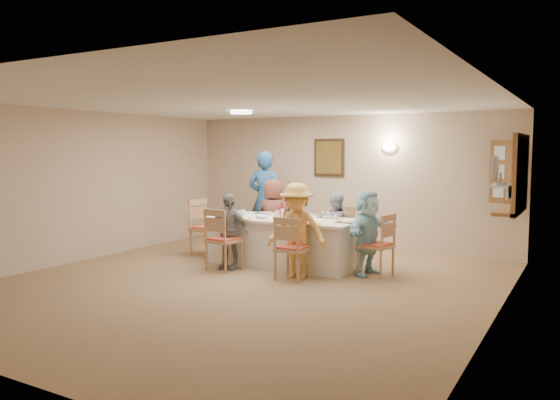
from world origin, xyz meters
The scene contains 49 objects.
ground centered at (0.00, 0.00, 0.00)m, with size 7.00×7.00×0.00m, color #A07D55.
room_walls centered at (0.00, 0.00, 1.51)m, with size 7.00×7.00×7.00m.
wall_picture centered at (-0.30, 3.46, 1.70)m, with size 0.62×0.05×0.72m.
wall_sconce centered at (0.90, 3.44, 1.90)m, with size 0.26×0.09×0.18m, color white.
ceiling_light centered at (-1.00, 1.50, 2.47)m, with size 0.36×0.36×0.05m, color white.
serving_hatch centered at (3.21, 2.40, 1.50)m, with size 0.06×1.50×1.15m, color brown.
hatch_sill centered at (3.09, 2.40, 0.97)m, with size 0.30×1.50×0.05m, color brown.
shutter_door centered at (2.95, 3.16, 1.50)m, with size 0.55×0.04×1.00m, color brown.
fan_shelf centered at (3.13, 1.05, 1.40)m, with size 0.22×0.36×0.03m, color white.
desk_fan centered at (3.10, 1.05, 1.55)m, with size 0.30×0.30×0.28m, color #A5A5A8, non-canonical shape.
dining_table centered at (-0.15, 1.43, 0.38)m, with size 2.46×1.04×0.76m, color white.
chair_back_left centered at (-0.75, 2.23, 0.47)m, with size 0.45×0.45×0.94m, color tan, non-canonical shape.
chair_back_right centered at (0.45, 2.23, 0.45)m, with size 0.43×0.43×0.90m, color tan, non-canonical shape.
chair_front_left centered at (-0.75, 0.63, 0.48)m, with size 0.46×0.46×0.97m, color tan, non-canonical shape.
chair_front_right centered at (0.45, 0.63, 0.46)m, with size 0.44×0.44×0.92m, color tan, non-canonical shape.
chair_left_end centered at (-1.70, 1.43, 0.50)m, with size 0.48×0.48×0.99m, color tan, non-canonical shape.
chair_right_end centered at (1.40, 1.43, 0.47)m, with size 0.45×0.45×0.93m, color tan, non-canonical shape.
diner_back_left centered at (-0.75, 2.11, 0.67)m, with size 0.68×0.46×1.34m, color brown.
diner_back_right centered at (0.45, 2.11, 0.57)m, with size 0.59×0.48×1.14m, color #A8A8C5.
diner_front_left centered at (-0.75, 0.75, 0.59)m, with size 0.71×0.34×1.18m, color gray.
diner_front_right centered at (0.45, 0.75, 0.69)m, with size 0.96×0.66×1.38m, color #FDB64F.
diner_right_end centered at (1.27, 1.43, 0.64)m, with size 0.59×1.23×1.27m, color #ABE6F4.
caregiver centered at (-1.20, 2.58, 0.92)m, with size 0.73×0.53×1.83m, color #275D9A.
placemat_fl centered at (-0.75, 1.01, 0.76)m, with size 0.37×0.27×0.01m, color #472B19.
plate_fl centered at (-0.75, 1.01, 0.77)m, with size 0.26×0.26×0.02m, color white.
napkin_fl centered at (-0.57, 0.96, 0.77)m, with size 0.13×0.13×0.01m, color yellow.
placemat_fr centered at (0.45, 1.01, 0.76)m, with size 0.34×0.26×0.01m, color #472B19.
plate_fr centered at (0.45, 1.01, 0.77)m, with size 0.24×0.24×0.02m, color white.
napkin_fr centered at (0.63, 0.96, 0.77)m, with size 0.15×0.15×0.01m, color yellow.
placemat_bl centered at (-0.75, 1.85, 0.76)m, with size 0.35×0.26×0.01m, color #472B19.
plate_bl centered at (-0.75, 1.85, 0.77)m, with size 0.24×0.24×0.02m, color white.
napkin_bl centered at (-0.57, 1.80, 0.77)m, with size 0.14×0.14×0.01m, color yellow.
placemat_br centered at (0.45, 1.85, 0.76)m, with size 0.37×0.27×0.01m, color #472B19.
plate_br centered at (0.45, 1.85, 0.77)m, with size 0.23×0.23×0.01m, color white.
napkin_br centered at (0.63, 1.80, 0.77)m, with size 0.14×0.14×0.01m, color yellow.
placemat_le centered at (-1.25, 1.43, 0.76)m, with size 0.38×0.28×0.01m, color #472B19.
plate_le centered at (-1.25, 1.43, 0.77)m, with size 0.23×0.23×0.01m, color white.
napkin_le centered at (-1.07, 1.38, 0.77)m, with size 0.13×0.13×0.01m, color yellow.
placemat_re centered at (0.97, 1.43, 0.76)m, with size 0.37×0.27×0.01m, color #472B19.
plate_re centered at (0.97, 1.43, 0.77)m, with size 0.23×0.23×0.01m, color white.
napkin_re centered at (1.15, 1.38, 0.77)m, with size 0.15×0.15×0.01m, color yellow.
teacup_a centered at (-0.92, 1.14, 0.80)m, with size 0.10×0.10×0.08m, color white.
teacup_b centered at (0.28, 1.99, 0.80)m, with size 0.10×0.10×0.08m, color white.
bowl_a centered at (-0.42, 1.20, 0.78)m, with size 0.22×0.22×0.05m, color white.
bowl_b centered at (0.17, 1.66, 0.79)m, with size 0.24×0.24×0.06m, color white.
condiment_ketchup centered at (-0.17, 1.43, 0.89)m, with size 0.13×0.13×0.25m, color #B30F23.
condiment_brown centered at (-0.08, 1.47, 0.86)m, with size 0.09×0.09×0.19m, color #3B220F.
condiment_malt centered at (-0.07, 1.38, 0.84)m, with size 0.15×0.15×0.16m, color #3B220F.
drinking_glass centered at (-0.30, 1.48, 0.82)m, with size 0.07×0.07×0.10m, color silver.
Camera 1 is at (4.11, -6.10, 1.84)m, focal length 35.00 mm.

